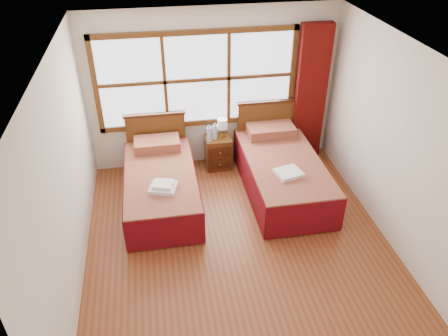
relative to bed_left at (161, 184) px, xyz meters
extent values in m
plane|color=brown|center=(0.96, -1.20, -0.31)|extent=(4.50, 4.50, 0.00)
plane|color=white|center=(0.96, -1.20, 2.29)|extent=(4.50, 4.50, 0.00)
plane|color=silver|center=(0.96, 1.05, 0.99)|extent=(4.00, 0.00, 4.00)
plane|color=silver|center=(-1.04, -1.20, 0.99)|extent=(0.00, 4.50, 4.50)
plane|color=silver|center=(2.96, -1.20, 0.99)|extent=(0.00, 4.50, 4.50)
cube|color=white|center=(0.71, 1.02, 1.19)|extent=(3.00, 0.02, 1.40)
cube|color=#593113|center=(0.71, 1.00, 0.45)|extent=(3.16, 0.06, 0.08)
cube|color=#593113|center=(0.71, 1.00, 1.93)|extent=(3.16, 0.06, 0.08)
cube|color=#593113|center=(-0.83, 1.00, 1.19)|extent=(0.08, 0.06, 1.56)
cube|color=#593113|center=(2.25, 1.00, 1.19)|extent=(0.08, 0.06, 1.56)
cube|color=#593113|center=(0.21, 1.00, 1.19)|extent=(0.05, 0.05, 1.40)
cube|color=#593113|center=(1.21, 1.00, 1.19)|extent=(0.05, 0.05, 1.40)
cube|color=#593113|center=(0.71, 1.00, 1.19)|extent=(3.00, 0.05, 0.05)
cube|color=#5B0B09|center=(2.56, 0.91, 0.86)|extent=(0.50, 0.16, 2.30)
cube|color=#3A1B0C|center=(0.00, -0.07, -0.16)|extent=(0.91, 1.81, 0.30)
cube|color=maroon|center=(0.00, -0.07, 0.11)|extent=(1.01, 2.01, 0.25)
cube|color=maroon|center=(-0.51, -0.07, -0.04)|extent=(0.03, 2.01, 0.50)
cube|color=maroon|center=(0.51, -0.07, -0.04)|extent=(0.03, 2.01, 0.50)
cube|color=maroon|center=(0.00, -1.07, -0.04)|extent=(1.01, 0.03, 0.50)
cube|color=maroon|center=(0.00, 0.66, 0.31)|extent=(0.71, 0.41, 0.16)
cube|color=#593113|center=(0.00, 0.94, 0.18)|extent=(0.94, 0.06, 0.98)
cube|color=#3A1B0C|center=(0.00, 0.94, 0.68)|extent=(0.98, 0.08, 0.04)
cube|color=#3A1B0C|center=(1.86, -0.07, -0.15)|extent=(0.97, 1.94, 0.32)
cube|color=maroon|center=(1.86, -0.07, 0.14)|extent=(1.09, 2.15, 0.26)
cube|color=maroon|center=(1.32, -0.07, -0.02)|extent=(0.03, 2.15, 0.54)
cube|color=maroon|center=(2.40, -0.07, -0.02)|extent=(0.03, 2.15, 0.54)
cube|color=maroon|center=(1.86, -1.14, -0.02)|extent=(1.09, 0.03, 0.54)
cube|color=maroon|center=(1.86, 0.71, 0.35)|extent=(0.76, 0.44, 0.17)
cube|color=#593113|center=(1.86, 0.94, 0.22)|extent=(1.01, 0.06, 1.05)
cube|color=#3A1B0C|center=(1.86, 0.94, 0.76)|extent=(1.05, 0.08, 0.04)
cube|color=#593113|center=(1.00, 0.80, -0.03)|extent=(0.42, 0.37, 0.56)
cube|color=#3A1B0C|center=(1.00, 0.61, -0.14)|extent=(0.37, 0.02, 0.17)
cube|color=#3A1B0C|center=(1.00, 0.61, 0.08)|extent=(0.37, 0.02, 0.17)
sphere|color=#A17136|center=(1.00, 0.59, -0.14)|extent=(0.03, 0.03, 0.03)
sphere|color=#A17136|center=(1.00, 0.59, 0.08)|extent=(0.03, 0.03, 0.03)
cube|color=white|center=(0.03, -0.47, 0.26)|extent=(0.43, 0.40, 0.06)
cube|color=white|center=(0.03, -0.47, 0.31)|extent=(0.32, 0.30, 0.05)
cube|color=white|center=(1.81, -0.48, 0.30)|extent=(0.42, 0.39, 0.06)
cylinder|color=#C2863E|center=(1.08, 0.84, 0.26)|extent=(0.10, 0.10, 0.02)
cylinder|color=#C2863E|center=(1.08, 0.84, 0.33)|extent=(0.02, 0.02, 0.13)
cylinder|color=silver|center=(1.08, 0.84, 0.48)|extent=(0.16, 0.16, 0.16)
cylinder|color=silver|center=(0.84, 0.72, 0.37)|extent=(0.07, 0.07, 0.24)
cylinder|color=#1852B5|center=(0.84, 0.72, 0.51)|extent=(0.04, 0.04, 0.03)
cylinder|color=silver|center=(0.95, 0.79, 0.37)|extent=(0.07, 0.07, 0.24)
cylinder|color=#1852B5|center=(0.95, 0.79, 0.51)|extent=(0.04, 0.04, 0.03)
camera|label=1|loc=(0.02, -5.40, 3.76)|focal=35.00mm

